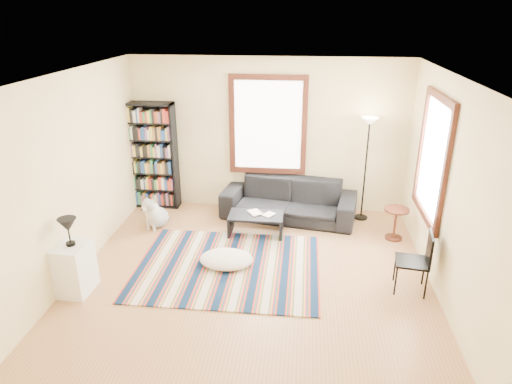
# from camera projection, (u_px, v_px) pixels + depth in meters

# --- Properties ---
(floor) EXTENTS (5.00, 5.00, 0.10)m
(floor) POSITION_uv_depth(u_px,v_px,m) (252.00, 279.00, 6.53)
(floor) COLOR #B17A51
(floor) RESTS_ON ground
(ceiling) EXTENTS (5.00, 5.00, 0.10)m
(ceiling) POSITION_uv_depth(u_px,v_px,m) (251.00, 72.00, 5.44)
(ceiling) COLOR white
(ceiling) RESTS_ON floor
(wall_back) EXTENTS (5.00, 0.10, 2.80)m
(wall_back) POSITION_uv_depth(u_px,v_px,m) (268.00, 135.00, 8.33)
(wall_back) COLOR #F4E7A4
(wall_back) RESTS_ON floor
(wall_front) EXTENTS (5.00, 0.10, 2.80)m
(wall_front) POSITION_uv_depth(u_px,v_px,m) (215.00, 300.00, 3.63)
(wall_front) COLOR #F4E7A4
(wall_front) RESTS_ON floor
(wall_left) EXTENTS (0.10, 5.00, 2.80)m
(wall_left) POSITION_uv_depth(u_px,v_px,m) (67.00, 178.00, 6.24)
(wall_left) COLOR #F4E7A4
(wall_left) RESTS_ON floor
(wall_right) EXTENTS (0.10, 5.00, 2.80)m
(wall_right) POSITION_uv_depth(u_px,v_px,m) (453.00, 193.00, 5.73)
(wall_right) COLOR #F4E7A4
(wall_right) RESTS_ON floor
(window_back) EXTENTS (1.20, 0.06, 1.60)m
(window_back) POSITION_uv_depth(u_px,v_px,m) (268.00, 125.00, 8.18)
(window_back) COLOR white
(window_back) RESTS_ON wall_back
(window_right) EXTENTS (0.06, 1.20, 1.60)m
(window_right) POSITION_uv_depth(u_px,v_px,m) (433.00, 158.00, 6.40)
(window_right) COLOR white
(window_right) RESTS_ON wall_right
(rug) EXTENTS (2.67, 2.14, 0.02)m
(rug) POSITION_uv_depth(u_px,v_px,m) (228.00, 266.00, 6.74)
(rug) COLOR #0B1F3B
(rug) RESTS_ON floor
(sofa) EXTENTS (2.49, 1.30, 0.69)m
(sofa) POSITION_uv_depth(u_px,v_px,m) (289.00, 200.00, 8.22)
(sofa) COLOR black
(sofa) RESTS_ON floor
(bookshelf) EXTENTS (0.90, 0.30, 2.00)m
(bookshelf) POSITION_uv_depth(u_px,v_px,m) (153.00, 156.00, 8.49)
(bookshelf) COLOR black
(bookshelf) RESTS_ON floor
(coffee_table) EXTENTS (1.02, 0.80, 0.36)m
(coffee_table) POSITION_uv_depth(u_px,v_px,m) (256.00, 224.00, 7.66)
(coffee_table) COLOR black
(coffee_table) RESTS_ON floor
(book_a) EXTENTS (0.31, 0.29, 0.02)m
(book_a) POSITION_uv_depth(u_px,v_px,m) (250.00, 214.00, 7.60)
(book_a) COLOR beige
(book_a) RESTS_ON coffee_table
(book_b) EXTENTS (0.25, 0.26, 0.02)m
(book_b) POSITION_uv_depth(u_px,v_px,m) (265.00, 213.00, 7.62)
(book_b) COLOR beige
(book_b) RESTS_ON coffee_table
(floor_cushion) EXTENTS (0.84, 0.65, 0.20)m
(floor_cushion) POSITION_uv_depth(u_px,v_px,m) (226.00, 259.00, 6.76)
(floor_cushion) COLOR white
(floor_cushion) RESTS_ON floor
(floor_lamp) EXTENTS (0.33, 0.33, 1.86)m
(floor_lamp) POSITION_uv_depth(u_px,v_px,m) (365.00, 170.00, 7.97)
(floor_lamp) COLOR black
(floor_lamp) RESTS_ON floor
(side_table) EXTENTS (0.43, 0.43, 0.54)m
(side_table) POSITION_uv_depth(u_px,v_px,m) (395.00, 224.00, 7.48)
(side_table) COLOR #3F1D0F
(side_table) RESTS_ON floor
(folding_chair) EXTENTS (0.47, 0.45, 0.86)m
(folding_chair) POSITION_uv_depth(u_px,v_px,m) (412.00, 262.00, 6.05)
(folding_chair) COLOR black
(folding_chair) RESTS_ON floor
(white_cabinet) EXTENTS (0.40, 0.52, 0.70)m
(white_cabinet) POSITION_uv_depth(u_px,v_px,m) (75.00, 268.00, 6.05)
(white_cabinet) COLOR white
(white_cabinet) RESTS_ON floor
(table_lamp) EXTENTS (0.27, 0.27, 0.38)m
(table_lamp) POSITION_uv_depth(u_px,v_px,m) (69.00, 232.00, 5.85)
(table_lamp) COLOR black
(table_lamp) RESTS_ON white_cabinet
(dog) EXTENTS (0.61, 0.70, 0.58)m
(dog) POSITION_uv_depth(u_px,v_px,m) (157.00, 211.00, 7.90)
(dog) COLOR silver
(dog) RESTS_ON floor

